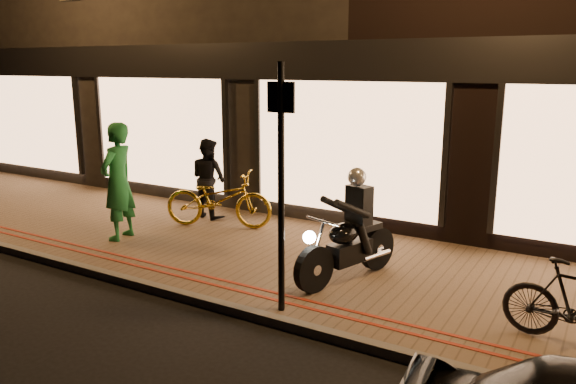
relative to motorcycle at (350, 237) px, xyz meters
The scene contains 10 objects.
ground 2.14m from the motorcycle, 126.97° to the right, with size 90.00×90.00×0.00m, color black.
sidewalk 1.44m from the motorcycle, 161.89° to the left, with size 50.00×4.00×0.12m, color brown.
kerb_stone 2.08m from the motorcycle, 127.84° to the right, with size 50.00×0.14×0.12m, color #59544C.
red_kerb_lines 1.72m from the motorcycle, 138.87° to the right, with size 50.00×0.26×0.01m.
building_row 8.27m from the motorcycle, 99.29° to the left, with size 48.00×10.11×8.50m.
motorcycle is the anchor object (origin of this frame).
sign_post 1.75m from the motorcycle, 101.91° to the right, with size 0.35×0.08×3.00m.
bicycle_gold 3.40m from the motorcycle, 159.98° to the left, with size 0.70×2.02×1.06m, color gold.
person_green 4.25m from the motorcycle, behind, with size 0.74×0.48×2.02m, color #1C6C32.
person_dark 4.13m from the motorcycle, 156.76° to the left, with size 0.76×0.59×1.57m, color black.
Camera 1 is at (4.29, -5.25, 3.08)m, focal length 35.00 mm.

